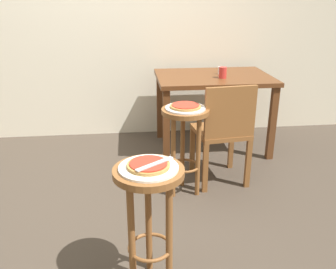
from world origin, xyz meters
name	(u,v)px	position (x,y,z in m)	size (l,w,h in m)	color
ground_plane	(111,211)	(0.00, 0.00, 0.00)	(6.00, 6.00, 0.00)	#42382D
stool_foreground	(149,203)	(0.25, -0.72, 0.50)	(0.35, 0.35, 0.69)	brown
serving_plate_foreground	(148,168)	(0.25, -0.72, 0.70)	(0.29, 0.29, 0.01)	white
pizza_foreground	(148,165)	(0.25, -0.72, 0.71)	(0.21, 0.21, 0.02)	#B78442
stool_middle	(185,133)	(0.57, 0.22, 0.50)	(0.35, 0.35, 0.69)	brown
serving_plate_middle	(185,108)	(0.57, 0.22, 0.70)	(0.30, 0.30, 0.01)	silver
pizza_middle	(185,106)	(0.57, 0.22, 0.71)	(0.23, 0.23, 0.02)	#B78442
dining_table	(213,86)	(0.99, 1.10, 0.64)	(1.09, 0.77, 0.74)	#5B3319
cup_near_edge	(223,73)	(1.04, 0.98, 0.80)	(0.07, 0.07, 0.10)	red
condiment_shaker	(220,70)	(1.06, 1.15, 0.78)	(0.04, 0.04, 0.07)	white
wooden_chair	(224,130)	(0.90, 0.34, 0.47)	(0.44, 0.44, 0.85)	brown
pizza_server_knife	(155,164)	(0.28, -0.74, 0.73)	(0.22, 0.02, 0.01)	silver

